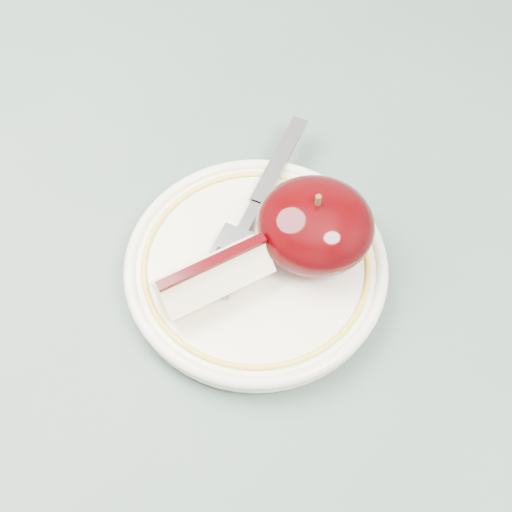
# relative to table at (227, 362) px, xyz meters

# --- Properties ---
(table) EXTENTS (0.90, 0.90, 0.75)m
(table) POSITION_rel_table_xyz_m (0.00, 0.00, 0.00)
(table) COLOR brown
(table) RESTS_ON ground
(plate) EXTENTS (0.19, 0.19, 0.02)m
(plate) POSITION_rel_table_xyz_m (0.02, 0.03, 0.10)
(plate) COLOR beige
(plate) RESTS_ON table
(apple_half) EXTENTS (0.08, 0.08, 0.06)m
(apple_half) POSITION_rel_table_xyz_m (0.06, 0.05, 0.13)
(apple_half) COLOR black
(apple_half) RESTS_ON plate
(apple_wedge) EXTENTS (0.08, 0.07, 0.04)m
(apple_wedge) POSITION_rel_table_xyz_m (-0.01, 0.01, 0.12)
(apple_wedge) COLOR beige
(apple_wedge) RESTS_ON plate
(fork) EXTENTS (0.06, 0.17, 0.00)m
(fork) POSITION_rel_table_xyz_m (0.01, 0.08, 0.11)
(fork) COLOR gray
(fork) RESTS_ON plate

